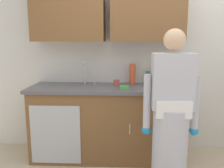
{
  "coord_description": "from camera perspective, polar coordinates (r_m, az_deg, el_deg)",
  "views": [
    {
      "loc": [
        -0.35,
        -2.25,
        1.51
      ],
      "look_at": [
        -0.48,
        0.55,
        1.0
      ],
      "focal_mm": 38.19,
      "sensor_mm": 36.0,
      "label": 1
    }
  ],
  "objects": [
    {
      "name": "cup_by_sink",
      "position": [
        3.05,
        1.09,
        0.29
      ],
      "size": [
        0.08,
        0.08,
        0.08
      ],
      "primitive_type": "cylinder",
      "color": "#B24C47",
      "rests_on": "countertop"
    },
    {
      "name": "bottle_soap",
      "position": [
        3.24,
        8.54,
        1.57
      ],
      "size": [
        0.06,
        0.06,
        0.17
      ],
      "primitive_type": "cylinder",
      "color": "#2D8C4C",
      "rests_on": "countertop"
    },
    {
      "name": "counter_cabinet",
      "position": [
        3.14,
        -1.2,
        -9.42
      ],
      "size": [
        1.9,
        0.62,
        0.9
      ],
      "color": "brown",
      "rests_on": "ground"
    },
    {
      "name": "person_at_sink",
      "position": [
        2.4,
        13.83,
        -9.97
      ],
      "size": [
        0.55,
        0.34,
        1.62
      ],
      "color": "white",
      "rests_on": "ground"
    },
    {
      "name": "countertop",
      "position": [
        3.02,
        -1.17,
        -0.97
      ],
      "size": [
        1.96,
        0.66,
        0.04
      ],
      "primitive_type": "cube",
      "color": "#595960",
      "rests_on": "counter_cabinet"
    },
    {
      "name": "sink",
      "position": [
        3.05,
        -6.23,
        -0.79
      ],
      "size": [
        0.5,
        0.36,
        0.35
      ],
      "color": "#B7BABF",
      "rests_on": "counter_cabinet"
    },
    {
      "name": "bottle_cleaner_spray",
      "position": [
        3.2,
        4.92,
        2.41
      ],
      "size": [
        0.08,
        0.08,
        0.26
      ],
      "primitive_type": "cylinder",
      "color": "#E05933",
      "rests_on": "countertop"
    },
    {
      "name": "sponge",
      "position": [
        2.9,
        2.95,
        -0.73
      ],
      "size": [
        0.11,
        0.07,
        0.03
      ],
      "primitive_type": "cube",
      "color": "#4CBF4C",
      "rests_on": "countertop"
    },
    {
      "name": "kitchen_wall_with_uppers",
      "position": [
        3.25,
        6.52,
        9.63
      ],
      "size": [
        4.8,
        0.44,
        2.7
      ],
      "color": "silver",
      "rests_on": "ground"
    },
    {
      "name": "bottle_water_short",
      "position": [
        3.23,
        10.22,
        2.11
      ],
      "size": [
        0.06,
        0.06,
        0.24
      ],
      "primitive_type": "cylinder",
      "color": "#E05933",
      "rests_on": "countertop"
    }
  ]
}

